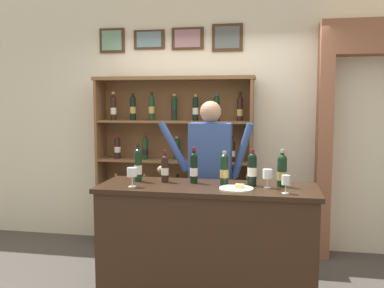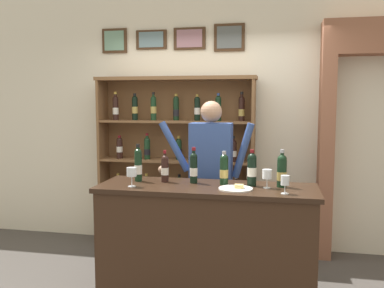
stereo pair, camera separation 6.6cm
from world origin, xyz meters
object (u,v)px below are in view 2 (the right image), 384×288
at_px(tasting_bottle_rosso, 138,164).
at_px(cheese_plate, 236,188).
at_px(tasting_counter, 207,244).
at_px(tasting_bottle_vin_santo, 282,170).
at_px(tasting_bottle_prosecco, 165,168).
at_px(tasting_bottle_bianco, 194,167).
at_px(tasting_bottle_riserva, 224,169).
at_px(wine_glass_right, 132,173).
at_px(wine_glass_left, 267,175).
at_px(wine_shelf, 176,158).
at_px(wine_glass_spare, 285,181).
at_px(shopkeeper, 211,168).
at_px(tasting_bottle_chianti, 252,169).

xyz_separation_m(tasting_bottle_rosso, cheese_plate, (0.89, -0.17, -0.14)).
bearing_deg(tasting_counter, tasting_bottle_vin_santo, 7.36).
xyz_separation_m(tasting_bottle_prosecco, tasting_bottle_bianco, (0.26, 0.01, 0.01)).
xyz_separation_m(tasting_bottle_riserva, wine_glass_right, (-0.75, -0.24, -0.02)).
height_order(tasting_bottle_prosecco, tasting_bottle_vin_santo, tasting_bottle_vin_santo).
bearing_deg(wine_glass_left, tasting_bottle_riserva, 168.34).
distance_m(tasting_counter, tasting_bottle_vin_santo, 0.90).
bearing_deg(tasting_bottle_bianco, wine_glass_left, -8.17).
bearing_deg(wine_shelf, tasting_bottle_prosecco, -81.18).
bearing_deg(tasting_bottle_riserva, tasting_bottle_vin_santo, -0.56).
relative_size(tasting_bottle_prosecco, tasting_bottle_bianco, 0.90).
distance_m(tasting_bottle_riserva, wine_glass_spare, 0.58).
bearing_deg(wine_glass_right, tasting_counter, 14.59).
bearing_deg(tasting_bottle_bianco, wine_shelf, 110.79).
height_order(tasting_bottle_rosso, tasting_bottle_riserva, tasting_bottle_rosso).
bearing_deg(wine_shelf, tasting_bottle_vin_santo, -44.64).
distance_m(shopkeeper, tasting_bottle_rosso, 0.76).
xyz_separation_m(tasting_counter, tasting_bottle_chianti, (0.37, 0.08, 0.65)).
relative_size(wine_shelf, wine_glass_left, 12.74).
bearing_deg(tasting_bottle_rosso, cheese_plate, -11.00).
relative_size(wine_glass_right, wine_glass_left, 1.04).
relative_size(wine_shelf, wine_glass_right, 12.23).
distance_m(wine_shelf, tasting_bottle_chianti, 1.52).
distance_m(tasting_bottle_riserva, wine_glass_left, 0.38).
relative_size(wine_glass_left, wine_glass_spare, 1.08).
bearing_deg(shopkeeper, tasting_counter, -84.34).
distance_m(tasting_counter, tasting_bottle_bianco, 0.67).
bearing_deg(tasting_bottle_vin_santo, tasting_bottle_rosso, 179.92).
height_order(tasting_bottle_prosecco, tasting_bottle_bianco, tasting_bottle_bianco).
relative_size(tasting_bottle_vin_santo, cheese_plate, 1.14).
bearing_deg(tasting_counter, wine_shelf, 114.48).
xyz_separation_m(tasting_bottle_rosso, tasting_bottle_riserva, (0.77, 0.00, -0.02)).
height_order(tasting_bottle_vin_santo, wine_glass_spare, tasting_bottle_vin_santo).
relative_size(tasting_bottle_riserva, tasting_bottle_vin_santo, 0.92).
height_order(shopkeeper, wine_glass_left, shopkeeper).
distance_m(wine_shelf, tasting_bottle_vin_santo, 1.68).
height_order(tasting_bottle_bianco, wine_glass_spare, tasting_bottle_bianco).
height_order(tasting_bottle_bianco, tasting_bottle_vin_santo, same).
relative_size(wine_shelf, tasting_bottle_riserva, 6.89).
height_order(tasting_bottle_rosso, tasting_bottle_bianco, tasting_bottle_rosso).
relative_size(shopkeeper, tasting_bottle_riserva, 5.95).
height_order(tasting_bottle_riserva, cheese_plate, tasting_bottle_riserva).
relative_size(tasting_bottle_rosso, wine_glass_spare, 2.30).
height_order(tasting_counter, tasting_bottle_vin_santo, tasting_bottle_vin_santo).
relative_size(tasting_bottle_prosecco, tasting_bottle_riserva, 0.98).
bearing_deg(tasting_bottle_prosecco, tasting_counter, -13.62).
height_order(tasting_counter, wine_glass_right, wine_glass_right).
xyz_separation_m(tasting_bottle_rosso, tasting_bottle_chianti, (1.01, -0.00, -0.01)).
distance_m(wine_shelf, tasting_counter, 1.50).
bearing_deg(cheese_plate, tasting_bottle_chianti, 56.02).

